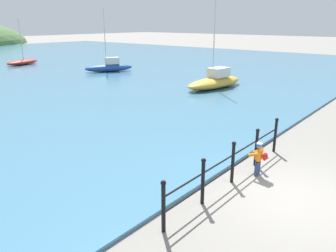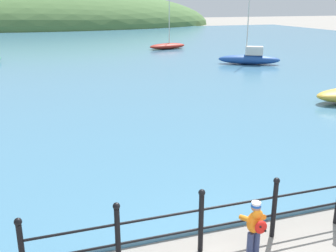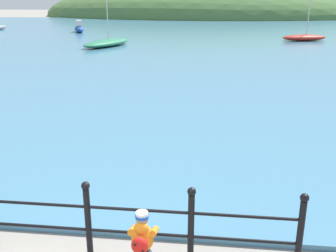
# 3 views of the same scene
# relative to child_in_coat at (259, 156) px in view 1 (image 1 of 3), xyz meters

# --- Properties ---
(ground_plane) EXTENTS (200.00, 200.00, 0.00)m
(ground_plane) POSITION_rel_child_in_coat_xyz_m (-0.56, -1.12, -0.61)
(ground_plane) COLOR gray
(iron_railing) EXTENTS (5.97, 0.12, 1.21)m
(iron_railing) POSITION_rel_child_in_coat_xyz_m (-0.85, 0.38, 0.04)
(iron_railing) COLOR black
(iron_railing) RESTS_ON ground
(child_in_coat) EXTENTS (0.38, 0.52, 1.00)m
(child_in_coat) POSITION_rel_child_in_coat_xyz_m (0.00, 0.00, 0.00)
(child_in_coat) COLOR navy
(child_in_coat) RESTS_ON ground
(boat_blue_hull) EXTENTS (4.19, 2.95, 5.22)m
(boat_blue_hull) POSITION_rel_child_in_coat_xyz_m (10.57, 18.81, -0.10)
(boat_blue_hull) COLOR #1E4793
(boat_blue_hull) RESTS_ON water
(boat_far_right) EXTENTS (3.83, 2.11, 4.50)m
(boat_far_right) POSITION_rel_child_in_coat_xyz_m (8.10, 29.32, -0.24)
(boat_far_right) COLOR maroon
(boat_far_right) RESTS_ON water
(boat_green_fishing) EXTENTS (5.11, 2.20, 6.14)m
(boat_green_fishing) POSITION_rel_child_in_coat_xyz_m (10.17, 7.78, -0.08)
(boat_green_fishing) COLOR gold
(boat_green_fishing) RESTS_ON water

